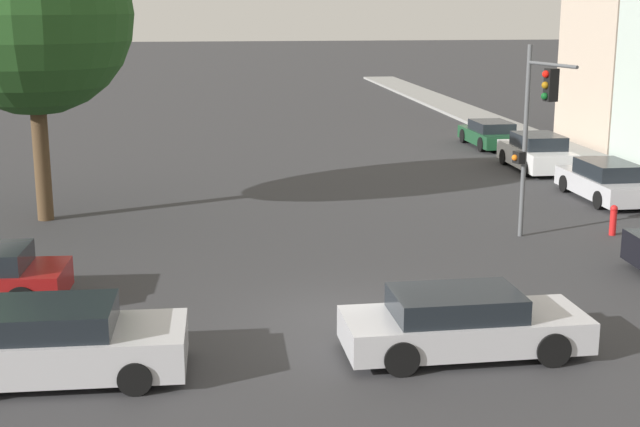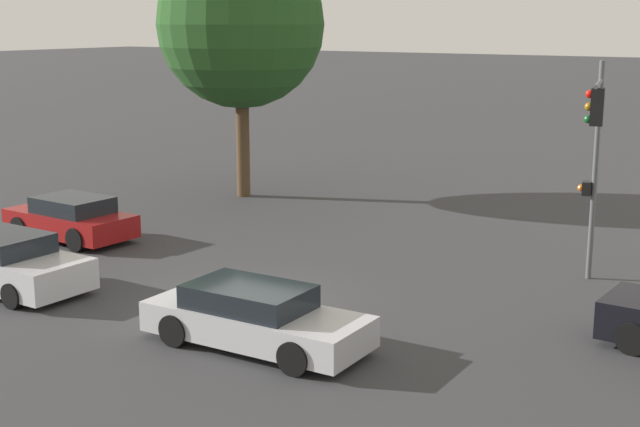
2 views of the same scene
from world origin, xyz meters
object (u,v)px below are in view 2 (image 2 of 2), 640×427
(street_tree, at_px, (241,25))
(traffic_signal, at_px, (594,143))
(crossing_car_1, at_px, (5,263))
(crossing_car_0, at_px, (71,219))
(crossing_car_2, at_px, (255,317))

(street_tree, distance_m, traffic_signal, 15.36)
(traffic_signal, height_order, crossing_car_1, traffic_signal)
(street_tree, xyz_separation_m, crossing_car_0, (-0.26, -8.36, -5.76))
(street_tree, distance_m, crossing_car_0, 10.15)
(street_tree, xyz_separation_m, crossing_car_1, (2.25, -12.79, -5.74))
(street_tree, bearing_deg, crossing_car_2, -51.97)
(crossing_car_0, distance_m, crossing_car_1, 5.09)
(street_tree, distance_m, crossing_car_2, 17.13)
(crossing_car_0, bearing_deg, crossing_car_2, 159.88)
(traffic_signal, xyz_separation_m, crossing_car_2, (-4.46, -8.12, -3.00))
(street_tree, bearing_deg, crossing_car_1, -80.03)
(traffic_signal, relative_size, crossing_car_0, 1.31)
(street_tree, height_order, crossing_car_1, street_tree)
(crossing_car_0, distance_m, crossing_car_2, 11.08)
(street_tree, height_order, traffic_signal, street_tree)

